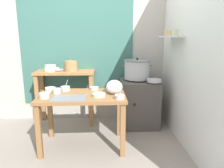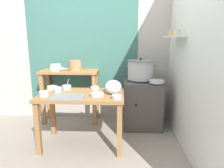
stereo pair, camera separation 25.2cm
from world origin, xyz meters
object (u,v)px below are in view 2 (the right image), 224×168
object	(u,v)px
prep_bowl_7	(110,88)
prep_bowl_6	(52,88)
back_shelf_table	(70,83)
bowl_stack_enamel	(56,67)
prep_bowl_2	(57,89)
ladle	(63,69)
steamer_pot	(140,70)
clay_pot	(75,66)
prep_bowl_1	(44,94)
prep_table	(82,102)
stove_block	(142,103)
serving_tray	(68,97)
prep_bowl_3	(95,88)
prep_bowl_0	(97,94)
prep_bowl_5	(117,97)
wide_pan	(157,81)
plastic_bag	(113,87)
prep_bowl_4	(67,87)

from	to	relation	value
prep_bowl_7	prep_bowl_6	bearing A→B (deg)	-179.81
back_shelf_table	bowl_stack_enamel	distance (m)	0.36
prep_bowl_2	prep_bowl_7	world-z (taller)	prep_bowl_7
bowl_stack_enamel	prep_bowl_2	distance (m)	0.78
prep_bowl_2	ladle	bearing A→B (deg)	98.95
steamer_pot	clay_pot	bearing A→B (deg)	174.13
prep_bowl_1	back_shelf_table	bearing A→B (deg)	84.84
prep_bowl_2	clay_pot	bearing A→B (deg)	83.07
prep_table	stove_block	size ratio (longest dim) A/B	1.41
serving_tray	prep_bowl_3	world-z (taller)	prep_bowl_3
back_shelf_table	clay_pot	xyz separation A→B (m)	(0.10, 0.00, 0.30)
prep_table	prep_bowl_2	bearing A→B (deg)	168.14
prep_bowl_3	prep_bowl_0	bearing A→B (deg)	-78.32
steamer_pot	prep_bowl_1	bearing A→B (deg)	-146.27
ladle	prep_bowl_0	distance (m)	1.08
prep_bowl_1	prep_bowl_7	xyz separation A→B (m)	(0.81, 0.35, 0.00)
prep_table	prep_bowl_6	world-z (taller)	prep_bowl_6
prep_bowl_2	prep_bowl_5	xyz separation A→B (m)	(0.80, -0.29, -0.01)
stove_block	wide_pan	distance (m)	0.51
steamer_pot	plastic_bag	xyz separation A→B (m)	(-0.40, -0.67, -0.12)
ladle	serving_tray	xyz separation A→B (m)	(0.31, -0.90, -0.21)
wide_pan	prep_bowl_4	world-z (taller)	prep_bowl_4
wide_pan	prep_bowl_2	world-z (taller)	wide_pan
clay_pot	prep_bowl_6	distance (m)	0.68
serving_tray	plastic_bag	world-z (taller)	plastic_bag
prep_bowl_7	bowl_stack_enamel	bearing A→B (deg)	148.10
wide_pan	prep_bowl_6	world-z (taller)	wide_pan
plastic_bag	prep_bowl_6	size ratio (longest dim) A/B	1.51
prep_bowl_6	steamer_pot	bearing A→B (deg)	21.28
prep_bowl_0	wide_pan	bearing A→B (deg)	33.23
ladle	prep_bowl_0	bearing A→B (deg)	-51.77
prep_bowl_2	wide_pan	bearing A→B (deg)	14.87
steamer_pot	wide_pan	size ratio (longest dim) A/B	2.18
ladle	prep_bowl_2	size ratio (longest dim) A/B	2.47
bowl_stack_enamel	prep_bowl_3	distance (m)	0.93
prep_table	prep_bowl_0	bearing A→B (deg)	-25.58
plastic_bag	prep_table	bearing A→B (deg)	-178.07
wide_pan	bowl_stack_enamel	bearing A→B (deg)	167.85
stove_block	prep_bowl_4	xyz separation A→B (m)	(-1.11, -0.46, 0.37)
back_shelf_table	ladle	distance (m)	0.28
wide_pan	prep_bowl_7	xyz separation A→B (m)	(-0.67, -0.24, -0.04)
back_shelf_table	plastic_bag	world-z (taller)	plastic_bag
steamer_pot	prep_bowl_2	world-z (taller)	steamer_pot
back_shelf_table	prep_bowl_0	world-z (taller)	back_shelf_table
back_shelf_table	serving_tray	bearing A→B (deg)	-77.47
stove_block	steamer_pot	xyz separation A→B (m)	(-0.04, 0.02, 0.55)
prep_bowl_5	prep_bowl_6	distance (m)	1.00
prep_table	prep_bowl_4	world-z (taller)	prep_bowl_4
plastic_bag	steamer_pot	bearing A→B (deg)	59.07
prep_bowl_0	plastic_bag	bearing A→B (deg)	30.39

